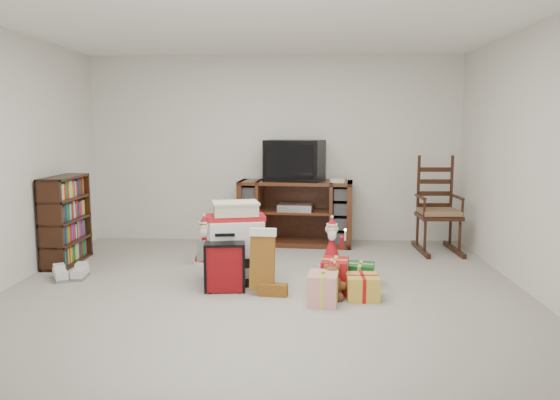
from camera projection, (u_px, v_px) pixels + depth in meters
The scene contains 13 objects.
room at pixel (263, 161), 4.95m from camera, with size 5.01×5.01×2.51m.
tv_stand at pixel (296, 213), 7.23m from camera, with size 1.53×0.68×0.85m.
bookshelf at pixel (66, 222), 6.22m from camera, with size 0.27×0.82×1.00m.
rocking_chair at pixel (437, 217), 6.86m from camera, with size 0.52×0.84×1.25m.
gift_pile at pixel (236, 248), 5.48m from camera, with size 0.72×0.59×0.80m.
red_suitcase at pixel (225, 267), 5.18m from camera, with size 0.38×0.22×0.55m.
stocking at pixel (262, 261), 5.08m from camera, with size 0.30×0.13×0.63m, color #0E7F12, non-canonical shape.
teddy_bear at pixel (332, 283), 4.99m from camera, with size 0.21×0.19×0.32m.
santa_figurine at pixel (332, 248), 6.03m from camera, with size 0.28×0.27×0.58m.
mrs_claus_figurine at pixel (204, 245), 6.23m from camera, with size 0.27×0.26×0.56m.
sneaker_pair at pixel (70, 274), 5.62m from camera, with size 0.40×0.32×0.11m.
gift_cluster at pixel (348, 280), 5.08m from camera, with size 0.61×0.94×0.28m.
crt_television at pixel (295, 160), 7.18m from camera, with size 0.83×0.69×0.54m.
Camera 1 is at (0.35, -4.94, 1.57)m, focal length 35.00 mm.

